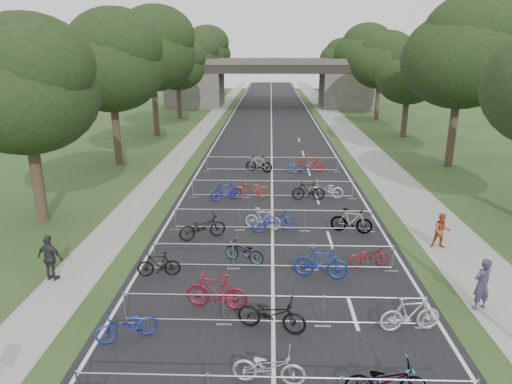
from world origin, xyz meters
TOP-DOWN VIEW (x-y plane):
  - road at (0.00, 50.00)m, footprint 11.00×140.00m
  - sidewalk_right at (8.00, 50.00)m, footprint 3.00×140.00m
  - sidewalk_left at (-7.50, 50.00)m, footprint 2.00×140.00m
  - lane_markings at (0.00, 50.00)m, footprint 0.12×140.00m
  - overpass_bridge at (0.00, 65.00)m, footprint 31.00×8.00m
  - tree_left_0 at (-11.39, 15.93)m, footprint 6.72×6.72m
  - tree_left_1 at (-11.39, 27.93)m, footprint 7.56×7.56m
  - tree_right_1 at (13.11, 27.93)m, footprint 8.18×8.18m
  - tree_left_2 at (-11.39, 39.93)m, footprint 8.40×8.40m
  - tree_right_2 at (13.11, 39.93)m, footprint 6.16×6.16m
  - tree_left_3 at (-11.39, 51.93)m, footprint 6.72×6.72m
  - tree_right_3 at (13.11, 51.93)m, footprint 7.17×7.17m
  - tree_left_4 at (-11.39, 63.93)m, footprint 7.56×7.56m
  - tree_right_4 at (13.11, 63.93)m, footprint 8.18×8.18m
  - tree_left_5 at (-11.39, 75.93)m, footprint 8.40×8.40m
  - tree_right_5 at (13.11, 75.93)m, footprint 6.16×6.16m
  - tree_left_6 at (-11.39, 87.93)m, footprint 6.72×6.72m
  - tree_right_6 at (13.11, 87.93)m, footprint 7.17×7.17m
  - barrier_row_2 at (0.00, 7.20)m, footprint 9.70×0.08m
  - barrier_row_3 at (0.00, 11.00)m, footprint 9.70×0.08m
  - barrier_row_4 at (0.00, 15.00)m, footprint 9.70×0.08m
  - barrier_row_5 at (0.00, 20.00)m, footprint 9.70×0.08m
  - barrier_row_6 at (0.00, 26.00)m, footprint 9.70×0.08m
  - bike_5 at (-0.13, 4.65)m, footprint 1.95×0.86m
  - bike_7 at (2.71, 4.19)m, footprint 1.99×0.70m
  - bike_8 at (-4.30, 6.37)m, footprint 1.90×1.31m
  - bike_9 at (-1.86, 8.18)m, footprint 2.17×0.94m
  - bike_10 at (-0.06, 6.98)m, footprint 2.28×1.30m
  - bike_11 at (4.14, 7.08)m, footprint 1.95×0.79m
  - bike_12 at (-4.30, 10.35)m, footprint 1.67×0.66m
  - bike_13 at (-1.15, 11.64)m, footprint 1.79×1.26m
  - bike_14 at (1.78, 10.42)m, footprint 2.12×0.99m
  - bike_15 at (3.78, 11.40)m, footprint 1.76×0.90m
  - bike_16 at (-3.17, 13.99)m, footprint 2.28×1.59m
  - bike_17 at (-0.45, 15.22)m, footprint 1.83×0.89m
  - bike_18 at (0.04, 14.95)m, footprint 2.20×1.25m
  - bike_19 at (3.69, 14.93)m, footprint 2.00×1.04m
  - bike_20 at (-2.63, 19.57)m, footprint 1.91×1.26m
  - bike_21 at (-1.21, 19.95)m, footprint 2.13×0.92m
  - bike_22 at (2.06, 19.74)m, footprint 1.86×0.55m
  - bike_23 at (3.10, 20.09)m, footprint 2.04×0.82m
  - bike_25 at (-0.91, 25.89)m, footprint 2.00×1.00m
  - bike_26 at (1.82, 25.76)m, footprint 1.81×0.90m
  - bike_27 at (2.67, 26.25)m, footprint 2.13×1.00m
  - pedestrian_a at (6.80, 8.40)m, footprint 0.77×0.64m
  - pedestrian_b at (7.25, 13.31)m, footprint 0.79×0.63m
  - pedestrian_c at (-8.20, 9.93)m, footprint 1.11×0.68m

SIDE VIEW (x-z plane):
  - lane_markings at x=0.00m, z-range 0.00..0.00m
  - road at x=0.00m, z-range 0.00..0.01m
  - sidewalk_right at x=8.00m, z-range 0.00..0.01m
  - sidewalk_left at x=-7.50m, z-range 0.00..0.01m
  - bike_15 at x=3.78m, z-range 0.00..0.88m
  - bike_13 at x=-1.15m, z-range 0.00..0.89m
  - bike_26 at x=1.82m, z-range 0.00..0.91m
  - bike_8 at x=-4.30m, z-range 0.00..0.95m
  - bike_12 at x=-4.30m, z-range 0.00..0.98m
  - bike_5 at x=-0.13m, z-range 0.00..0.99m
  - bike_7 at x=2.71m, z-range 0.00..1.05m
  - bike_23 at x=3.10m, z-range 0.00..1.05m
  - bike_17 at x=-0.45m, z-range 0.00..1.06m
  - bike_21 at x=-1.21m, z-range 0.00..1.08m
  - barrier_row_2 at x=0.00m, z-range 0.00..1.10m
  - barrier_row_3 at x=0.00m, z-range 0.00..1.10m
  - barrier_row_4 at x=0.00m, z-range 0.00..1.10m
  - barrier_row_5 at x=0.00m, z-range 0.00..1.10m
  - barrier_row_6 at x=0.00m, z-range 0.00..1.10m
  - bike_18 at x=0.04m, z-range 0.00..1.10m
  - bike_22 at x=2.06m, z-range 0.00..1.11m
  - bike_20 at x=-2.63m, z-range 0.00..1.12m
  - bike_10 at x=-0.06m, z-range 0.00..1.13m
  - bike_16 at x=-3.17m, z-range 0.00..1.14m
  - bike_11 at x=4.14m, z-range 0.00..1.14m
  - bike_25 at x=-0.91m, z-range 0.00..1.16m
  - bike_19 at x=3.69m, z-range 0.00..1.16m
  - bike_14 at x=1.78m, z-range 0.00..1.23m
  - bike_27 at x=2.67m, z-range 0.00..1.23m
  - bike_9 at x=-1.86m, z-range 0.00..1.26m
  - pedestrian_b at x=7.25m, z-range 0.00..1.55m
  - pedestrian_c at x=-8.20m, z-range 0.00..1.77m
  - pedestrian_a at x=6.80m, z-range 0.00..1.81m
  - overpass_bridge at x=0.00m, z-range 0.01..7.06m
  - tree_right_2 at x=13.11m, z-range 1.25..10.64m
  - tree_right_5 at x=13.11m, z-range 1.25..10.64m
  - tree_left_0 at x=-11.39m, z-range 1.36..11.61m
  - tree_left_3 at x=-11.39m, z-range 1.36..11.61m
  - tree_left_6 at x=-11.39m, z-range 1.36..11.61m
  - tree_right_3 at x=13.11m, z-range 1.46..12.39m
  - tree_right_6 at x=13.11m, z-range 1.46..12.39m
  - tree_left_1 at x=-11.39m, z-range 1.54..13.07m
  - tree_left_4 at x=-11.39m, z-range 1.54..13.07m
  - tree_right_1 at x=13.11m, z-range 1.67..14.13m
  - tree_right_4 at x=13.11m, z-range 1.67..14.13m
  - tree_left_2 at x=-11.39m, z-range 1.71..14.52m
  - tree_left_5 at x=-11.39m, z-range 1.71..14.52m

